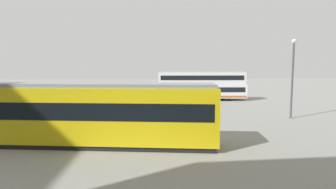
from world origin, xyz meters
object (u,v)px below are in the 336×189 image
(pedestrian_near_railing, at_px, (154,102))
(info_sign, at_px, (102,97))
(street_lamp, at_px, (293,72))
(double_decker_bus, at_px, (201,85))
(pedestrian_crossing, at_px, (200,105))
(tram_yellow, at_px, (93,113))

(pedestrian_near_railing, distance_m, info_sign, 4.93)
(pedestrian_near_railing, bearing_deg, street_lamp, 160.51)
(double_decker_bus, distance_m, pedestrian_near_railing, 11.78)
(pedestrian_crossing, bearing_deg, street_lamp, 164.44)
(info_sign, height_order, street_lamp, street_lamp)
(double_decker_bus, height_order, street_lamp, street_lamp)
(double_decker_bus, distance_m, pedestrian_crossing, 11.92)
(tram_yellow, distance_m, street_lamp, 16.59)
(pedestrian_crossing, bearing_deg, pedestrian_near_railing, -26.37)
(tram_yellow, relative_size, street_lamp, 2.07)
(tram_yellow, xyz_separation_m, street_lamp, (-15.29, -6.09, 2.13))
(double_decker_bus, xyz_separation_m, tram_yellow, (10.72, 19.69, -0.20))
(double_decker_bus, distance_m, info_sign, 15.81)
(pedestrian_near_railing, height_order, pedestrian_crossing, pedestrian_near_railing)
(tram_yellow, relative_size, info_sign, 5.79)
(pedestrian_near_railing, height_order, street_lamp, street_lamp)
(pedestrian_near_railing, height_order, info_sign, info_sign)
(tram_yellow, height_order, pedestrian_crossing, tram_yellow)
(pedestrian_crossing, distance_m, street_lamp, 8.24)
(tram_yellow, height_order, info_sign, tram_yellow)
(pedestrian_crossing, relative_size, info_sign, 0.71)
(street_lamp, bearing_deg, pedestrian_crossing, -15.56)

